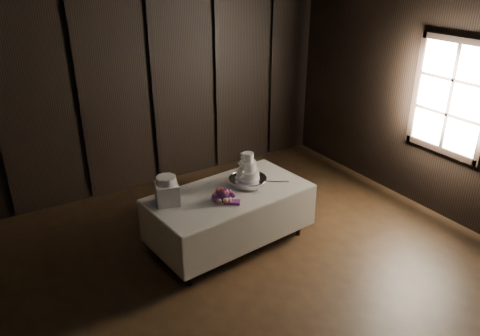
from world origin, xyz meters
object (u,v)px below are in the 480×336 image
(wedding_cake, at_px, (247,169))
(small_cake, at_px, (166,180))
(box_pedestal, at_px, (167,194))
(cake_stand, at_px, (248,181))
(bouquet, at_px, (223,195))
(display_table, at_px, (230,216))

(wedding_cake, bearing_deg, small_cake, 164.47)
(wedding_cake, relative_size, box_pedestal, 1.31)
(cake_stand, relative_size, bouquet, 1.21)
(wedding_cake, relative_size, small_cake, 1.49)
(wedding_cake, relative_size, bouquet, 0.86)
(cake_stand, height_order, small_cake, small_cake)
(bouquet, relative_size, small_cake, 1.74)
(display_table, xyz_separation_m, box_pedestal, (-0.76, 0.14, 0.47))
(cake_stand, height_order, wedding_cake, wedding_cake)
(wedding_cake, bearing_deg, box_pedestal, 164.47)
(cake_stand, bearing_deg, display_table, -168.04)
(cake_stand, relative_size, box_pedestal, 1.86)
(display_table, height_order, box_pedestal, box_pedestal)
(display_table, relative_size, bouquet, 5.23)
(bouquet, bearing_deg, display_table, 39.96)
(display_table, xyz_separation_m, small_cake, (-0.76, 0.14, 0.64))
(cake_stand, distance_m, box_pedestal, 1.07)
(display_table, distance_m, bouquet, 0.46)
(cake_stand, bearing_deg, box_pedestal, 175.70)
(wedding_cake, distance_m, box_pedestal, 1.05)
(display_table, height_order, small_cake, small_cake)
(box_pedestal, height_order, small_cake, small_cake)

